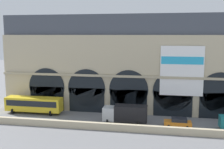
{
  "coord_description": "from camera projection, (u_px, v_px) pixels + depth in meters",
  "views": [
    {
      "loc": [
        5.72,
        -44.35,
        15.08
      ],
      "look_at": [
        -3.18,
        5.0,
        7.55
      ],
      "focal_mm": 43.05,
      "sensor_mm": 36.0,
      "label": 1
    }
  ],
  "objects": [
    {
      "name": "ground_plane",
      "position": [
        125.0,
        122.0,
        46.4
      ],
      "size": [
        200.0,
        200.0,
        0.0
      ],
      "primitive_type": "plane",
      "color": "slate"
    },
    {
      "name": "quay_parapet_wall",
      "position": [
        121.0,
        128.0,
        42.13
      ],
      "size": [
        90.0,
        0.7,
        1.14
      ],
      "primitive_type": "cube",
      "color": "#BCAD8C",
      "rests_on": "ground"
    },
    {
      "name": "station_building",
      "position": [
        130.0,
        65.0,
        52.1
      ],
      "size": [
        50.84,
        4.93,
        18.85
      ],
      "color": "#BCAD8C",
      "rests_on": "ground"
    },
    {
      "name": "bus_west",
      "position": [
        34.0,
        104.0,
        51.6
      ],
      "size": [
        11.0,
        3.25,
        3.1
      ],
      "color": "gold",
      "rests_on": "ground"
    },
    {
      "name": "box_truck_center",
      "position": [
        126.0,
        113.0,
        45.78
      ],
      "size": [
        7.5,
        2.91,
        3.12
      ],
      "color": "#ADB2B7",
      "rests_on": "ground"
    },
    {
      "name": "car_mideast",
      "position": [
        178.0,
        122.0,
        43.9
      ],
      "size": [
        4.4,
        2.22,
        1.55
      ],
      "color": "orange",
      "rests_on": "ground"
    }
  ]
}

